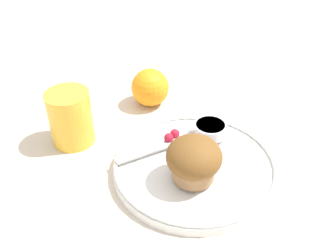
{
  "coord_description": "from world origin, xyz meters",
  "views": [
    {
      "loc": [
        -0.34,
        -0.25,
        0.4
      ],
      "look_at": [
        0.01,
        0.06,
        0.06
      ],
      "focal_mm": 40.0,
      "sensor_mm": 36.0,
      "label": 1
    }
  ],
  "objects_px": {
    "butter_knife": "(172,142)",
    "orange_fruit": "(150,87)",
    "muffin": "(194,160)",
    "juice_glass": "(71,118)"
  },
  "relations": [
    {
      "from": "butter_knife",
      "to": "orange_fruit",
      "type": "bearing_deg",
      "value": 77.54
    },
    {
      "from": "orange_fruit",
      "to": "juice_glass",
      "type": "distance_m",
      "value": 0.17
    },
    {
      "from": "muffin",
      "to": "orange_fruit",
      "type": "relative_size",
      "value": 1.1
    },
    {
      "from": "butter_knife",
      "to": "muffin",
      "type": "bearing_deg",
      "value": -96.75
    },
    {
      "from": "muffin",
      "to": "butter_knife",
      "type": "xyz_separation_m",
      "value": [
        0.04,
        0.07,
        -0.03
      ]
    },
    {
      "from": "juice_glass",
      "to": "muffin",
      "type": "bearing_deg",
      "value": -77.65
    },
    {
      "from": "butter_knife",
      "to": "orange_fruit",
      "type": "height_order",
      "value": "orange_fruit"
    },
    {
      "from": "muffin",
      "to": "butter_knife",
      "type": "height_order",
      "value": "muffin"
    },
    {
      "from": "juice_glass",
      "to": "butter_knife",
      "type": "bearing_deg",
      "value": -59.97
    },
    {
      "from": "muffin",
      "to": "juice_glass",
      "type": "height_order",
      "value": "juice_glass"
    }
  ]
}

